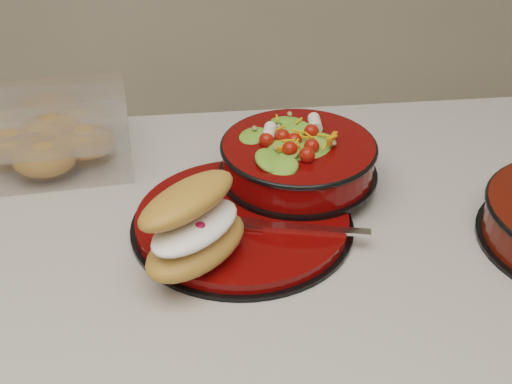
{
  "coord_description": "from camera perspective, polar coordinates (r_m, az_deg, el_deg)",
  "views": [
    {
      "loc": [
        -0.02,
        -0.69,
        1.44
      ],
      "look_at": [
        0.07,
        0.06,
        0.94
      ],
      "focal_mm": 50.0,
      "sensor_mm": 36.0,
      "label": 1
    }
  ],
  "objects": [
    {
      "name": "dinner_plate",
      "position": [
        0.91,
        -1.06,
        -2.36
      ],
      "size": [
        0.28,
        0.28,
        0.02
      ],
      "rotation": [
        0.0,
        0.0,
        -0.24
      ],
      "color": "black",
      "rests_on": "island_counter"
    },
    {
      "name": "croissant",
      "position": [
        0.81,
        -4.9,
        -2.73
      ],
      "size": [
        0.16,
        0.18,
        0.09
      ],
      "rotation": [
        0.0,
        0.0,
        0.82
      ],
      "color": "#BA7E39",
      "rests_on": "dinner_plate"
    },
    {
      "name": "pastry_box",
      "position": [
        1.07,
        -16.38,
        4.37
      ],
      "size": [
        0.25,
        0.19,
        0.09
      ],
      "rotation": [
        0.0,
        0.0,
        0.09
      ],
      "color": "white",
      "rests_on": "island_counter"
    },
    {
      "name": "fork",
      "position": [
        0.88,
        3.05,
        -2.85
      ],
      "size": [
        0.17,
        0.06,
        0.0
      ],
      "rotation": [
        0.0,
        0.0,
        1.34
      ],
      "color": "silver",
      "rests_on": "dinner_plate"
    },
    {
      "name": "salad_bowl",
      "position": [
        0.96,
        3.42,
        3.09
      ],
      "size": [
        0.22,
        0.22,
        0.09
      ],
      "rotation": [
        0.0,
        0.0,
        -0.37
      ],
      "color": "black",
      "rests_on": "dinner_plate"
    }
  ]
}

